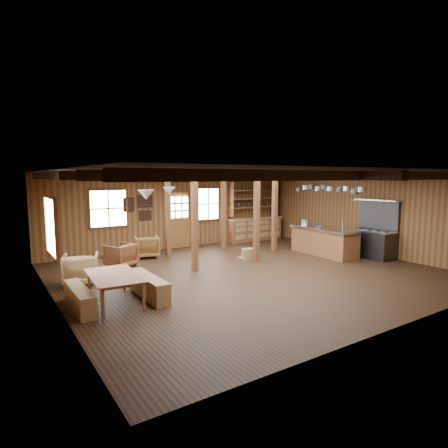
{
  "coord_description": "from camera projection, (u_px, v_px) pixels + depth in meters",
  "views": [
    {
      "loc": [
        -6.19,
        -8.15,
        2.66
      ],
      "look_at": [
        -0.27,
        0.91,
        1.29
      ],
      "focal_mm": 30.0,
      "sensor_mm": 36.0,
      "label": 1
    }
  ],
  "objects": [
    {
      "name": "timber_posts",
      "position": [
        225.0,
        215.0,
        12.29
      ],
      "size": [
        3.95,
        2.35,
        2.8
      ],
      "color": "#452613",
      "rests_on": "floor"
    },
    {
      "name": "room",
      "position": [
        250.0,
        223.0,
        10.28
      ],
      "size": [
        10.04,
        9.04,
        2.84
      ],
      "color": "black",
      "rests_on": "ground"
    },
    {
      "name": "back_counter",
      "position": [
        254.0,
        226.0,
        15.72
      ],
      "size": [
        2.55,
        0.6,
        2.45
      ],
      "color": "brown",
      "rests_on": "floor"
    },
    {
      "name": "window_back_left",
      "position": [
        108.0,
        208.0,
        12.55
      ],
      "size": [
        1.32,
        0.06,
        1.32
      ],
      "color": "white",
      "rests_on": "wall_back"
    },
    {
      "name": "window_back_right",
      "position": [
        208.0,
        204.0,
        14.67
      ],
      "size": [
        1.02,
        0.06,
        1.32
      ],
      "color": "white",
      "rests_on": "wall_back"
    },
    {
      "name": "armchair_b",
      "position": [
        147.0,
        247.0,
        12.41
      ],
      "size": [
        0.92,
        0.93,
        0.71
      ],
      "primitive_type": "imported",
      "rotation": [
        0.0,
        0.0,
        2.9
      ],
      "color": "brown",
      "rests_on": "floor"
    },
    {
      "name": "bench_aisle",
      "position": [
        148.0,
        286.0,
        8.32
      ],
      "size": [
        0.32,
        1.73,
        0.48
      ],
      "primitive_type": "cube",
      "color": "olive",
      "rests_on": "floor"
    },
    {
      "name": "armchair_c",
      "position": [
        81.0,
        269.0,
        9.33
      ],
      "size": [
        1.02,
        1.04,
        0.76
      ],
      "primitive_type": "imported",
      "rotation": [
        0.0,
        0.0,
        2.84
      ],
      "color": "olive",
      "rests_on": "floor"
    },
    {
      "name": "window_left",
      "position": [
        51.0,
        227.0,
        7.98
      ],
      "size": [
        0.14,
        1.24,
        1.32
      ],
      "color": "white",
      "rests_on": "wall_back"
    },
    {
      "name": "notice_boards",
      "position": [
        140.0,
        206.0,
        13.14
      ],
      "size": [
        1.08,
        0.03,
        0.9
      ],
      "color": "beige",
      "rests_on": "wall_back"
    },
    {
      "name": "pendant_lamps",
      "position": [
        159.0,
        192.0,
        9.79
      ],
      "size": [
        1.86,
        2.36,
        0.66
      ],
      "color": "#323234",
      "rests_on": "ceiling"
    },
    {
      "name": "pot_rack",
      "position": [
        329.0,
        188.0,
        12.24
      ],
      "size": [
        0.37,
        3.0,
        0.45
      ],
      "color": "#323234",
      "rests_on": "ceiling"
    },
    {
      "name": "armchair_a",
      "position": [
        121.0,
        255.0,
        11.1
      ],
      "size": [
        1.0,
        1.01,
        0.69
      ],
      "primitive_type": "imported",
      "rotation": [
        0.0,
        0.0,
        3.59
      ],
      "color": "brown",
      "rests_on": "floor"
    },
    {
      "name": "kitchen_island",
      "position": [
        324.0,
        241.0,
        12.8
      ],
      "size": [
        0.98,
        2.53,
        1.2
      ],
      "rotation": [
        0.0,
        0.0,
        -0.04
      ],
      "color": "brown",
      "rests_on": "floor"
    },
    {
      "name": "back_door",
      "position": [
        179.0,
        224.0,
        14.05
      ],
      "size": [
        1.02,
        0.08,
        2.15
      ],
      "color": "brown",
      "rests_on": "floor"
    },
    {
      "name": "dining_table",
      "position": [
        116.0,
        288.0,
        7.93
      ],
      "size": [
        1.09,
        1.8,
        0.61
      ],
      "primitive_type": "imported",
      "rotation": [
        0.0,
        0.0,
        1.5
      ],
      "color": "#8F5F41",
      "rests_on": "floor"
    },
    {
      "name": "bench_wall",
      "position": [
        79.0,
        298.0,
        7.53
      ],
      "size": [
        0.3,
        1.62,
        0.45
      ],
      "primitive_type": "cube",
      "color": "olive",
      "rests_on": "floor"
    },
    {
      "name": "bowl",
      "position": [
        318.0,
        227.0,
        12.68
      ],
      "size": [
        0.35,
        0.35,
        0.07
      ],
      "primitive_type": "imported",
      "rotation": [
        0.0,
        0.0,
        -0.4
      ],
      "color": "silver",
      "rests_on": "kitchen_island"
    },
    {
      "name": "step_stool",
      "position": [
        248.0,
        254.0,
        12.08
      ],
      "size": [
        0.45,
        0.36,
        0.36
      ],
      "primitive_type": "cube",
      "rotation": [
        0.0,
        0.0,
        -0.18
      ],
      "color": "olive",
      "rests_on": "floor"
    },
    {
      "name": "ceiling_joists",
      "position": [
        247.0,
        176.0,
        10.27
      ],
      "size": [
        9.8,
        8.82,
        0.18
      ],
      "color": "black",
      "rests_on": "ceiling"
    },
    {
      "name": "commercial_range",
      "position": [
        373.0,
        238.0,
        12.41
      ],
      "size": [
        0.8,
        1.56,
        1.92
      ],
      "color": "#323234",
      "rests_on": "floor"
    },
    {
      "name": "counter_pot",
      "position": [
        306.0,
        222.0,
        13.64
      ],
      "size": [
        0.31,
        0.31,
        0.19
      ],
      "primitive_type": "cylinder",
      "color": "silver",
      "rests_on": "kitchen_island"
    }
  ]
}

